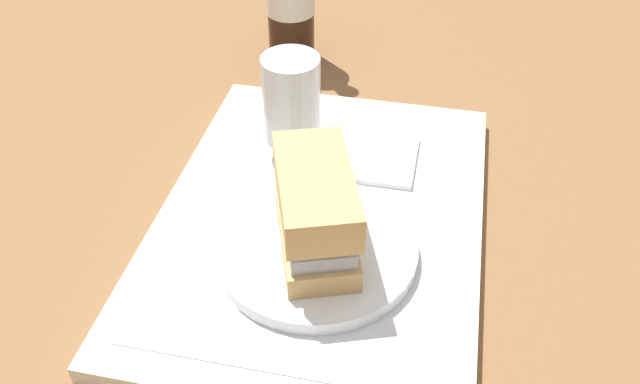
% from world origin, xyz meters
% --- Properties ---
extents(ground_plane, '(3.00, 3.00, 0.00)m').
position_xyz_m(ground_plane, '(0.00, 0.00, 0.00)').
color(ground_plane, brown).
extents(tray, '(0.44, 0.32, 0.02)m').
position_xyz_m(tray, '(0.00, 0.00, 0.01)').
color(tray, beige).
rests_on(tray, ground_plane).
extents(placemat, '(0.38, 0.27, 0.00)m').
position_xyz_m(placemat, '(0.00, 0.00, 0.02)').
color(placemat, silver).
rests_on(placemat, tray).
extents(plate, '(0.19, 0.19, 0.01)m').
position_xyz_m(plate, '(-0.06, -0.01, 0.03)').
color(plate, white).
rests_on(plate, placemat).
extents(sandwich, '(0.14, 0.10, 0.08)m').
position_xyz_m(sandwich, '(-0.05, -0.01, 0.08)').
color(sandwich, tan).
rests_on(sandwich, plate).
extents(beer_glass, '(0.06, 0.06, 0.12)m').
position_xyz_m(beer_glass, '(0.08, 0.05, 0.09)').
color(beer_glass, silver).
rests_on(beer_glass, placemat).
extents(napkin_folded, '(0.09, 0.07, 0.01)m').
position_xyz_m(napkin_folded, '(0.10, -0.05, 0.02)').
color(napkin_folded, white).
rests_on(napkin_folded, placemat).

